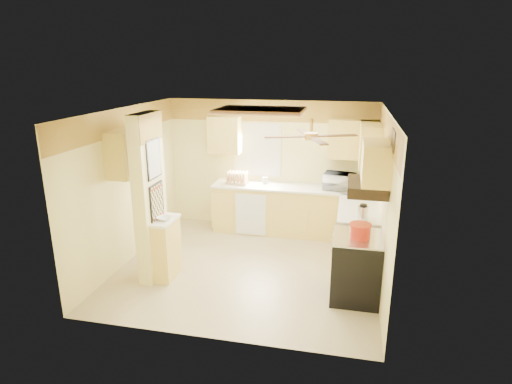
% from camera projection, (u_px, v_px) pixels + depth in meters
% --- Properties ---
extents(floor, '(4.00, 4.00, 0.00)m').
position_uv_depth(floor, '(248.00, 267.00, 6.90)').
color(floor, tan).
rests_on(floor, ground).
extents(ceiling, '(4.00, 4.00, 0.00)m').
position_uv_depth(ceiling, '(247.00, 111.00, 6.17)').
color(ceiling, white).
rests_on(ceiling, wall_back).
extents(wall_back, '(4.00, 0.00, 4.00)m').
position_uv_depth(wall_back, '(270.00, 165.00, 8.31)').
color(wall_back, '#F2E593').
rests_on(wall_back, floor).
extents(wall_front, '(4.00, 0.00, 4.00)m').
position_uv_depth(wall_front, '(208.00, 242.00, 4.76)').
color(wall_front, '#F2E593').
rests_on(wall_front, floor).
extents(wall_left, '(0.00, 3.80, 3.80)m').
position_uv_depth(wall_left, '(128.00, 186.00, 6.94)').
color(wall_left, '#F2E593').
rests_on(wall_left, floor).
extents(wall_right, '(0.00, 3.80, 3.80)m').
position_uv_depth(wall_right, '(383.00, 202.00, 6.13)').
color(wall_right, '#F2E593').
rests_on(wall_right, floor).
extents(wallpaper_border, '(4.00, 0.02, 0.40)m').
position_uv_depth(wallpaper_border, '(270.00, 111.00, 7.99)').
color(wallpaper_border, gold).
rests_on(wallpaper_border, wall_back).
extents(partition_column, '(0.20, 0.70, 2.50)m').
position_uv_depth(partition_column, '(150.00, 198.00, 6.30)').
color(partition_column, '#F2E593').
rests_on(partition_column, floor).
extents(partition_ledge, '(0.25, 0.55, 0.90)m').
position_uv_depth(partition_ledge, '(167.00, 249.00, 6.49)').
color(partition_ledge, '#EAD871').
rests_on(partition_ledge, floor).
extents(ledge_top, '(0.28, 0.58, 0.04)m').
position_uv_depth(ledge_top, '(165.00, 220.00, 6.35)').
color(ledge_top, white).
rests_on(ledge_top, partition_ledge).
extents(lower_cabinets_back, '(3.00, 0.60, 0.90)m').
position_uv_depth(lower_cabinets_back, '(292.00, 211.00, 8.16)').
color(lower_cabinets_back, '#EAD871').
rests_on(lower_cabinets_back, floor).
extents(lower_cabinets_right, '(0.60, 1.40, 0.90)m').
position_uv_depth(lower_cabinets_right, '(357.00, 236.00, 6.98)').
color(lower_cabinets_right, '#EAD871').
rests_on(lower_cabinets_right, floor).
extents(countertop_back, '(3.04, 0.64, 0.04)m').
position_uv_depth(countertop_back, '(293.00, 188.00, 8.02)').
color(countertop_back, white).
rests_on(countertop_back, lower_cabinets_back).
extents(countertop_right, '(0.64, 1.44, 0.04)m').
position_uv_depth(countertop_right, '(359.00, 209.00, 6.85)').
color(countertop_right, white).
rests_on(countertop_right, lower_cabinets_right).
extents(dishwasher_panel, '(0.58, 0.02, 0.80)m').
position_uv_depth(dishwasher_panel, '(251.00, 215.00, 8.03)').
color(dishwasher_panel, white).
rests_on(dishwasher_panel, lower_cabinets_back).
extents(window, '(0.92, 0.02, 1.02)m').
position_uv_depth(window, '(257.00, 150.00, 8.26)').
color(window, white).
rests_on(window, wall_back).
extents(upper_cab_back_left, '(0.60, 0.35, 0.70)m').
position_uv_depth(upper_cab_back_left, '(225.00, 135.00, 8.15)').
color(upper_cab_back_left, '#EAD871').
rests_on(upper_cab_back_left, wall_back).
extents(upper_cab_back_right, '(0.90, 0.35, 0.70)m').
position_uv_depth(upper_cab_back_right, '(353.00, 139.00, 7.66)').
color(upper_cab_back_right, '#EAD871').
rests_on(upper_cab_back_right, wall_back).
extents(upper_cab_right, '(0.35, 1.00, 0.70)m').
position_uv_depth(upper_cab_right, '(370.00, 145.00, 7.16)').
color(upper_cab_right, '#EAD871').
rests_on(upper_cab_right, wall_right).
extents(upper_cab_left_wall, '(0.35, 0.75, 0.70)m').
position_uv_depth(upper_cab_left_wall, '(127.00, 153.00, 6.50)').
color(upper_cab_left_wall, '#EAD871').
rests_on(upper_cab_left_wall, wall_left).
extents(upper_cab_over_stove, '(0.35, 0.76, 0.52)m').
position_uv_depth(upper_cab_over_stove, '(376.00, 162.00, 5.44)').
color(upper_cab_over_stove, '#EAD871').
rests_on(upper_cab_over_stove, wall_right).
extents(stove, '(0.68, 0.77, 0.92)m').
position_uv_depth(stove, '(356.00, 267.00, 5.91)').
color(stove, black).
rests_on(stove, floor).
extents(range_hood, '(0.50, 0.76, 0.14)m').
position_uv_depth(range_hood, '(367.00, 187.00, 5.56)').
color(range_hood, black).
rests_on(range_hood, upper_cab_over_stove).
extents(poster_menu, '(0.02, 0.42, 0.57)m').
position_uv_depth(poster_menu, '(154.00, 159.00, 6.10)').
color(poster_menu, black).
rests_on(poster_menu, partition_column).
extents(poster_nashville, '(0.02, 0.42, 0.57)m').
position_uv_depth(poster_nashville, '(157.00, 202.00, 6.29)').
color(poster_nashville, black).
rests_on(poster_nashville, partition_column).
extents(ceiling_light_panel, '(1.35, 0.95, 0.06)m').
position_uv_depth(ceiling_light_panel, '(261.00, 110.00, 6.63)').
color(ceiling_light_panel, brown).
rests_on(ceiling_light_panel, ceiling).
extents(ceiling_fan, '(1.15, 1.15, 0.26)m').
position_uv_depth(ceiling_fan, '(311.00, 136.00, 5.38)').
color(ceiling_fan, gold).
rests_on(ceiling_fan, ceiling).
extents(vent_grate, '(0.02, 0.40, 0.25)m').
position_uv_depth(vent_grate, '(394.00, 140.00, 4.98)').
color(vent_grate, black).
rests_on(vent_grate, wall_right).
extents(microwave, '(0.60, 0.45, 0.31)m').
position_uv_depth(microwave, '(340.00, 181.00, 7.78)').
color(microwave, white).
rests_on(microwave, countertop_back).
extents(bowl, '(0.25, 0.25, 0.05)m').
position_uv_depth(bowl, '(164.00, 218.00, 6.30)').
color(bowl, white).
rests_on(bowl, ledge_top).
extents(dutch_oven, '(0.29, 0.29, 0.20)m').
position_uv_depth(dutch_oven, '(360.00, 231.00, 5.71)').
color(dutch_oven, '#B52514').
rests_on(dutch_oven, stove).
extents(kettle, '(0.16, 0.16, 0.24)m').
position_uv_depth(kettle, '(363.00, 213.00, 6.29)').
color(kettle, silver).
rests_on(kettle, countertop_right).
extents(dish_rack, '(0.39, 0.29, 0.23)m').
position_uv_depth(dish_rack, '(237.00, 179.00, 8.19)').
color(dish_rack, tan).
rests_on(dish_rack, countertop_back).
extents(utensil_crock, '(0.10, 0.10, 0.20)m').
position_uv_depth(utensil_crock, '(265.00, 180.00, 8.20)').
color(utensil_crock, white).
rests_on(utensil_crock, countertop_back).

